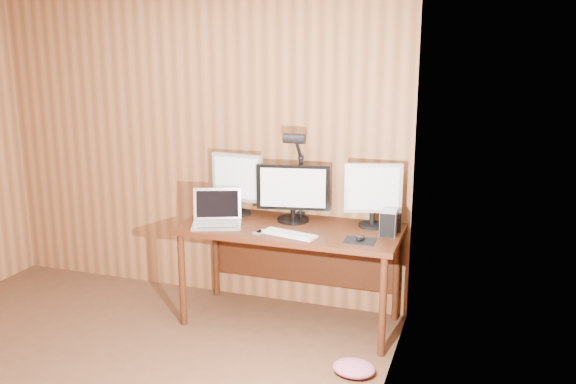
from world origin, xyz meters
The scene contains 14 objects.
room_shell centered at (0.00, 0.00, 1.25)m, with size 4.00×4.00×4.00m.
desk centered at (0.93, 1.70, 0.63)m, with size 1.60×0.70×0.75m.
monitor_center centered at (0.91, 1.77, 0.97)m, with size 0.54×0.24×0.43m.
monitor_left centered at (0.44, 1.82, 1.01)m, with size 0.42×0.20×0.47m.
monitor_right centered at (1.49, 1.82, 1.00)m, with size 0.41×0.20×0.47m.
laptop centered at (0.40, 1.52, 0.81)m, with size 0.43×0.38×0.25m.
keyboard centered at (0.99, 1.43, 0.76)m, with size 0.41×0.21×0.02m.
mousepad centered at (1.48, 1.47, 0.75)m, with size 0.21×0.17×0.00m, color black.
mouse centered at (1.48, 1.47, 0.77)m, with size 0.06×0.10×0.04m, color black.
hard_drive centered at (1.63, 1.66, 0.84)m, with size 0.12×0.16×0.17m.
phone centered at (0.78, 1.42, 0.76)m, with size 0.09×0.12×0.02m.
speaker centered at (1.68, 1.75, 0.82)m, with size 0.06×0.06×0.13m, color black.
desk_lamp centered at (0.91, 1.85, 1.18)m, with size 0.16×0.23×0.70m.
fabric_pile centered at (1.55, 1.04, 0.04)m, with size 0.27×0.22×0.09m, color #B5587D, non-canonical shape.
Camera 1 is at (2.26, -2.38, 2.04)m, focal length 38.00 mm.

